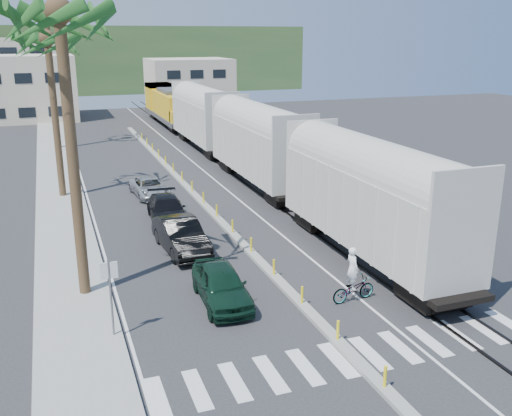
{
  "coord_description": "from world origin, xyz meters",
  "views": [
    {
      "loc": [
        -8.74,
        -16.66,
        10.29
      ],
      "look_at": [
        0.64,
        9.07,
        2.0
      ],
      "focal_mm": 40.0,
      "sensor_mm": 36.0,
      "label": 1
    }
  ],
  "objects_px": {
    "street_sign": "(110,287)",
    "car_lead": "(221,285)",
    "car_second": "(181,235)",
    "cyclist": "(353,284)"
  },
  "relations": [
    {
      "from": "street_sign",
      "to": "cyclist",
      "type": "distance_m",
      "value": 9.51
    },
    {
      "from": "car_lead",
      "to": "car_second",
      "type": "bearing_deg",
      "value": 94.51
    },
    {
      "from": "car_lead",
      "to": "cyclist",
      "type": "relative_size",
      "value": 1.95
    },
    {
      "from": "car_lead",
      "to": "car_second",
      "type": "relative_size",
      "value": 0.88
    },
    {
      "from": "car_lead",
      "to": "car_second",
      "type": "height_order",
      "value": "car_second"
    },
    {
      "from": "street_sign",
      "to": "car_second",
      "type": "xyz_separation_m",
      "value": [
        4.17,
        7.58,
        -1.15
      ]
    },
    {
      "from": "car_second",
      "to": "cyclist",
      "type": "height_order",
      "value": "cyclist"
    },
    {
      "from": "car_second",
      "to": "cyclist",
      "type": "xyz_separation_m",
      "value": [
        5.26,
        -7.84,
        -0.08
      ]
    },
    {
      "from": "car_second",
      "to": "cyclist",
      "type": "relative_size",
      "value": 2.2
    },
    {
      "from": "street_sign",
      "to": "car_lead",
      "type": "xyz_separation_m",
      "value": [
        4.42,
        1.45,
        -1.21
      ]
    }
  ]
}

